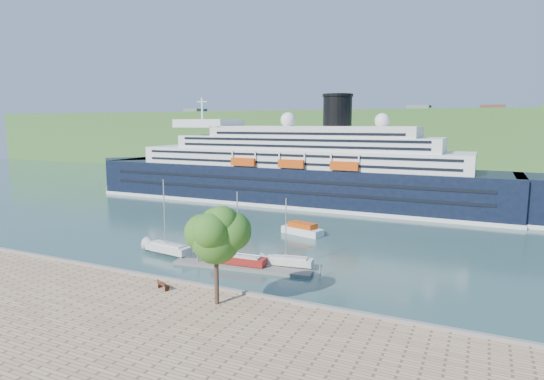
% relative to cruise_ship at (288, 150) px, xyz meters
% --- Properties ---
extents(ground, '(400.00, 400.00, 0.00)m').
position_rel_cruise_ship_xyz_m(ground, '(8.96, -58.88, -12.85)').
color(ground, '#284847').
rests_on(ground, ground).
extents(far_hillside, '(400.00, 50.00, 24.00)m').
position_rel_cruise_ship_xyz_m(far_hillside, '(8.96, 86.12, -0.85)').
color(far_hillside, '#315D25').
rests_on(far_hillside, ground).
extents(quay_coping, '(220.00, 0.50, 0.30)m').
position_rel_cruise_ship_xyz_m(quay_coping, '(8.96, -59.08, -11.70)').
color(quay_coping, slate).
rests_on(quay_coping, promenade).
extents(cruise_ship, '(114.56, 17.19, 25.71)m').
position_rel_cruise_ship_xyz_m(cruise_ship, '(0.00, 0.00, 0.00)').
color(cruise_ship, black).
rests_on(cruise_ship, ground).
extents(park_bench, '(1.88, 1.29, 1.12)m').
position_rel_cruise_ship_xyz_m(park_bench, '(11.65, -61.73, -11.30)').
color(park_bench, '#4E2516').
rests_on(park_bench, promenade).
extents(promenade_tree, '(6.64, 6.64, 11.00)m').
position_rel_cruise_ship_xyz_m(promenade_tree, '(19.13, -62.65, -6.36)').
color(promenade_tree, '#265F19').
rests_on(promenade_tree, promenade).
extents(floating_pontoon, '(19.27, 4.74, 0.42)m').
position_rel_cruise_ship_xyz_m(floating_pontoon, '(14.46, -49.21, -12.64)').
color(floating_pontoon, gray).
rests_on(floating_pontoon, ground).
extents(sailboat_white_near, '(8.49, 3.44, 10.65)m').
position_rel_cruise_ship_xyz_m(sailboat_white_near, '(1.82, -48.31, -7.53)').
color(sailboat_white_near, silver).
rests_on(sailboat_white_near, ground).
extents(sailboat_red, '(7.67, 2.58, 9.76)m').
position_rel_cruise_ship_xyz_m(sailboat_red, '(14.13, -48.57, -7.98)').
color(sailboat_red, maroon).
rests_on(sailboat_red, ground).
extents(sailboat_white_far, '(7.17, 2.93, 8.99)m').
position_rel_cruise_ship_xyz_m(sailboat_white_far, '(20.05, -46.12, -8.36)').
color(sailboat_white_far, silver).
rests_on(sailboat_white_far, ground).
extents(tender_launch, '(7.99, 4.55, 2.09)m').
position_rel_cruise_ship_xyz_m(tender_launch, '(14.85, -28.10, -11.81)').
color(tender_launch, '#C5420B').
rests_on(tender_launch, ground).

